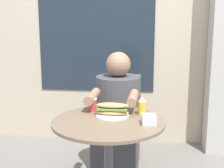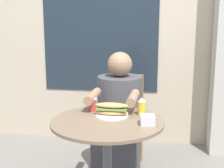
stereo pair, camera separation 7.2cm
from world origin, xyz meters
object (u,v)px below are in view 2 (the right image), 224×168
Objects in this scene: diner_chair at (124,112)px; drink_cup at (92,104)px; cafe_table at (107,148)px; sandwich_on_plate at (112,110)px; condiment_bottle at (142,107)px; seated_diner at (119,128)px.

drink_cup is (-0.15, -0.72, 0.26)m from diner_chair.
diner_chair reaches higher than cafe_table.
diner_chair reaches higher than sandwich_on_plate.
condiment_bottle is (0.21, 0.16, 0.25)m from cafe_table.
sandwich_on_plate is at bearing 81.26° from cafe_table.
condiment_bottle reaches higher than drink_cup.
cafe_table is 0.37m from condiment_bottle.
sandwich_on_plate reaches higher than cafe_table.
sandwich_on_plate is 2.36× the size of drink_cup.
cafe_table is 0.34m from drink_cup.
seated_diner is at bearing 68.21° from drink_cup.
sandwich_on_plate is at bearing -164.12° from condiment_bottle.
seated_diner reaches higher than cafe_table.
drink_cup reaches higher than sandwich_on_plate.
sandwich_on_plate is (0.01, -0.47, 0.29)m from seated_diner.
drink_cup is at bearing 173.14° from condiment_bottle.
condiment_bottle is (0.21, -0.76, 0.27)m from diner_chair.
seated_diner reaches higher than condiment_bottle.
cafe_table is 0.25m from sandwich_on_plate.
drink_cup is at bearing 147.51° from sandwich_on_plate.
condiment_bottle is (0.20, 0.06, 0.02)m from sandwich_on_plate.
diner_chair is 0.35m from seated_diner.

